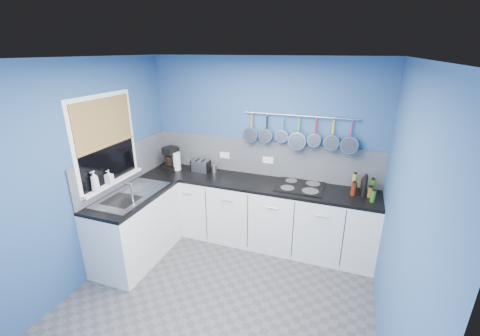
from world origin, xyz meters
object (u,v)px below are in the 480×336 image
Objects in this scene: paper_towel at (177,161)px; hob at (300,186)px; toaster at (201,166)px; soap_bottle_a at (95,181)px; coffee_maker at (170,159)px; canister at (214,169)px; soap_bottle_b at (109,177)px.

paper_towel is 1.83m from hob.
paper_towel is at bearing -167.60° from toaster.
soap_bottle_a reaches higher than paper_towel.
paper_towel is 0.10m from coffee_maker.
canister is at bearing 23.57° from coffee_maker.
paper_towel is at bearing 73.11° from soap_bottle_b.
hob is (1.46, -0.06, -0.08)m from toaster.
soap_bottle_a reaches higher than coffee_maker.
hob is (2.13, 1.26, -0.26)m from soap_bottle_a.
coffee_maker is (-0.09, -0.02, 0.04)m from paper_towel.
soap_bottle_b is at bearing -128.53° from canister.
soap_bottle_b is 1.08m from paper_towel.
soap_bottle_b is at bearing -154.10° from hob.
paper_towel is 0.79× the size of coffee_maker.
toaster is 0.43× the size of hob.
coffee_maker is at bearing 77.63° from soap_bottle_b.
canister is at bearing 7.57° from paper_towel.
paper_towel is (0.31, 1.03, -0.10)m from soap_bottle_b.
soap_bottle_b is 0.29× the size of hob.
coffee_maker is at bearing 79.82° from soap_bottle_a.
soap_bottle_b is 1.03m from coffee_maker.
canister is at bearing 56.47° from soap_bottle_a.
canister is (0.21, 0.01, -0.02)m from toaster.
coffee_maker reaches higher than canister.
soap_bottle_b is 1.50× the size of canister.
paper_towel is at bearing -172.43° from canister.
soap_bottle_b is 1.29m from toaster.
paper_towel is 1.05× the size of toaster.
soap_bottle_b is 2.38m from hob.
soap_bottle_a is at bearing -149.46° from hob.
hob is at bearing 30.54° from soap_bottle_a.
soap_bottle_a is 0.89× the size of paper_towel.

